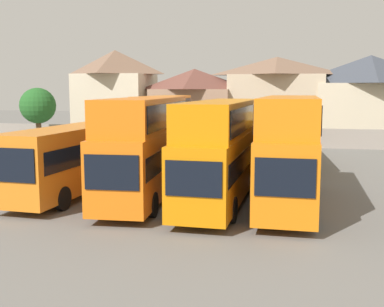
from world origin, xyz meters
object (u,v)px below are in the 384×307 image
object	(u,v)px
bus_3	(221,145)
house_terrace_right	(276,98)
bus_1	(74,156)
bus_7	(242,136)
tree_left_of_lot	(38,106)
bus_4	(289,145)
bus_8	(287,136)
house_terrace_centre	(194,103)
house_terrace_far_right	(369,97)
house_terrace_left	(116,92)
bus_6	(200,136)
bus_5	(163,124)
bus_2	(145,143)

from	to	relation	value
bus_3	house_terrace_right	distance (m)	30.88
bus_1	bus_7	bearing A→B (deg)	153.75
bus_3	tree_left_of_lot	world-z (taller)	tree_left_of_lot
bus_7	house_terrace_right	xyz separation A→B (m)	(1.81, 17.86, 2.59)
bus_4	bus_8	distance (m)	13.00
bus_4	house_terrace_centre	bearing A→B (deg)	-159.57
bus_4	house_terrace_right	xyz separation A→B (m)	(-1.79, 30.94, 1.65)
house_terrace_far_right	bus_7	bearing A→B (deg)	-122.66
bus_4	house_terrace_left	bearing A→B (deg)	-145.95
bus_1	bus_6	xyz separation A→B (m)	(4.07, 13.23, -0.13)
bus_4	bus_6	bearing A→B (deg)	-151.92
bus_3	house_terrace_far_right	size ratio (longest dim) A/B	1.01
bus_5	tree_left_of_lot	bearing A→B (deg)	-115.17
bus_6	bus_5	bearing A→B (deg)	-91.86
house_terrace_left	bus_6	bearing A→B (deg)	-52.90
bus_7	house_terrace_left	size ratio (longest dim) A/B	1.12
bus_2	bus_6	bearing A→B (deg)	176.02
bus_5	bus_2	bearing A→B (deg)	11.42
house_terrace_right	tree_left_of_lot	bearing A→B (deg)	-154.93
bus_5	bus_8	world-z (taller)	bus_5
bus_7	bus_8	bearing A→B (deg)	87.25
bus_4	bus_7	size ratio (longest dim) A/B	0.95
bus_2	house_terrace_left	size ratio (longest dim) A/B	1.05
house_terrace_far_right	bus_4	bearing A→B (deg)	-104.26
bus_4	bus_6	xyz separation A→B (m)	(-6.87, 13.39, -0.99)
bus_2	bus_8	distance (m)	14.78
bus_3	bus_4	bearing A→B (deg)	88.97
bus_2	bus_8	world-z (taller)	bus_2
bus_6	bus_8	size ratio (longest dim) A/B	0.98
bus_5	bus_8	size ratio (longest dim) A/B	0.84
bus_1	bus_2	xyz separation A→B (m)	(3.95, -0.34, 0.81)
bus_2	tree_left_of_lot	size ratio (longest dim) A/B	1.88
bus_2	tree_left_of_lot	distance (m)	26.93
bus_1	bus_4	world-z (taller)	bus_4
tree_left_of_lot	bus_6	bearing A→B (deg)	-21.77
bus_1	house_terrace_left	size ratio (longest dim) A/B	1.05
bus_2	bus_7	bearing A→B (deg)	162.16
bus_7	house_terrace_centre	distance (m)	19.07
bus_8	tree_left_of_lot	size ratio (longest dim) A/B	2.18
house_terrace_left	house_terrace_centre	distance (m)	9.76
bus_7	house_terrace_right	size ratio (longest dim) A/B	1.07
house_terrace_left	house_terrace_centre	size ratio (longest dim) A/B	1.10
bus_3	bus_2	bearing A→B (deg)	-83.67
bus_1	bus_8	size ratio (longest dim) A/B	0.86
bus_6	house_terrace_left	size ratio (longest dim) A/B	1.20
bus_4	bus_8	xyz separation A→B (m)	(-0.27, 12.97, -0.85)
bus_1	house_terrace_left	world-z (taller)	house_terrace_left
house_terrace_far_right	bus_1	bearing A→B (deg)	-121.42
bus_6	bus_7	size ratio (longest dim) A/B	1.07
house_terrace_left	bus_8	bearing A→B (deg)	-42.36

